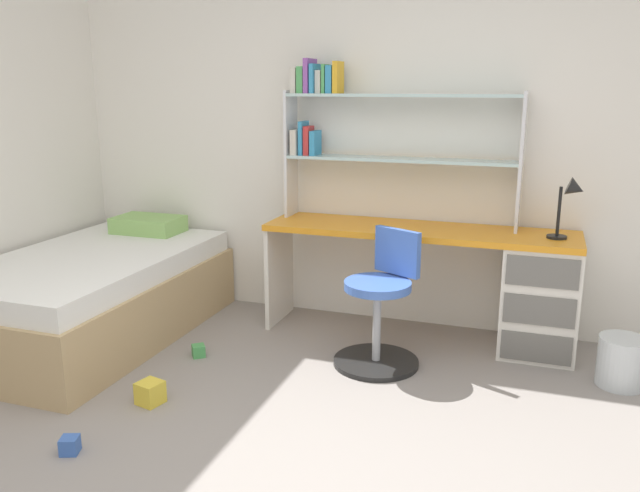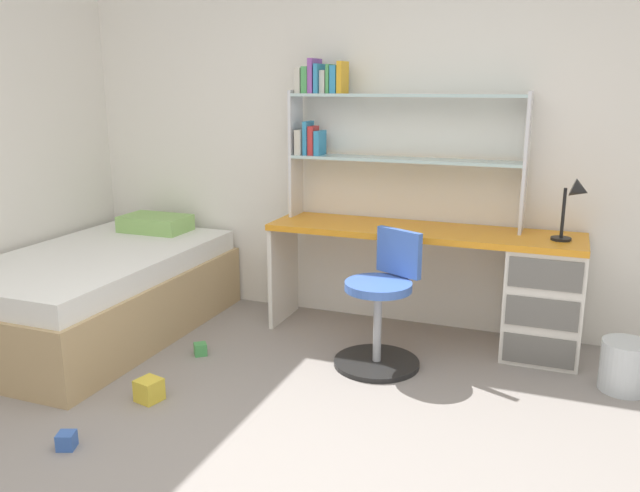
% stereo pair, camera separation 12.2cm
% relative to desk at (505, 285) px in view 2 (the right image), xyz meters
% --- Properties ---
extents(room_shell, '(5.79, 5.76, 2.74)m').
position_rel_desk_xyz_m(room_shell, '(-2.03, -0.89, 0.94)').
color(room_shell, white).
rests_on(room_shell, ground_plane).
extents(desk, '(2.02, 0.51, 0.75)m').
position_rel_desk_xyz_m(desk, '(0.00, 0.00, 0.00)').
color(desk, orange).
rests_on(desk, ground_plane).
extents(bookshelf_hutch, '(1.57, 0.22, 1.08)m').
position_rel_desk_xyz_m(bookshelf_hutch, '(-0.95, 0.14, 0.98)').
color(bookshelf_hutch, silver).
rests_on(bookshelf_hutch, desk).
extents(desk_lamp, '(0.20, 0.16, 0.38)m').
position_rel_desk_xyz_m(desk_lamp, '(0.36, -0.05, 0.58)').
color(desk_lamp, black).
rests_on(desk_lamp, desk).
extents(swivel_chair, '(0.52, 0.52, 0.82)m').
position_rel_desk_xyz_m(swivel_chair, '(-0.67, -0.50, -0.10)').
color(swivel_chair, black).
rests_on(swivel_chair, ground_plane).
extents(bed_platform, '(1.16, 1.92, 0.69)m').
position_rel_desk_xyz_m(bed_platform, '(-2.61, -0.69, -0.14)').
color(bed_platform, tan).
rests_on(bed_platform, ground_plane).
extents(waste_bin, '(0.27, 0.27, 0.29)m').
position_rel_desk_xyz_m(waste_bin, '(0.70, -0.35, -0.29)').
color(waste_bin, silver).
rests_on(waste_bin, ground_plane).
extents(toy_block_blue_0, '(0.10, 0.10, 0.08)m').
position_rel_desk_xyz_m(toy_block_blue_0, '(-1.78, -1.95, -0.39)').
color(toy_block_blue_0, '#3860B7').
rests_on(toy_block_blue_0, ground_plane).
extents(toy_block_yellow_1, '(0.15, 0.15, 0.12)m').
position_rel_desk_xyz_m(toy_block_yellow_1, '(-1.70, -1.41, -0.37)').
color(toy_block_yellow_1, gold).
rests_on(toy_block_yellow_1, ground_plane).
extents(toy_block_green_2, '(0.11, 0.11, 0.08)m').
position_rel_desk_xyz_m(toy_block_green_2, '(-1.76, -0.79, -0.39)').
color(toy_block_green_2, '#479E51').
rests_on(toy_block_green_2, ground_plane).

